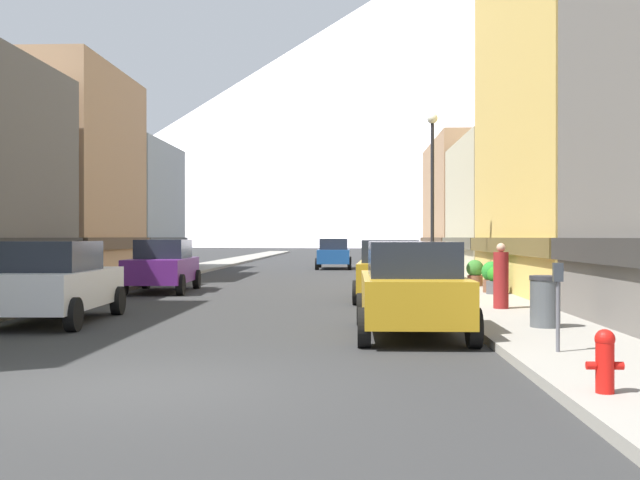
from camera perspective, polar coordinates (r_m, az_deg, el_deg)
ground_plane at (r=9.95m, az=-13.47°, el=-10.58°), size 400.00×400.00×0.00m
sidewalk_left at (r=45.33m, az=-8.95°, el=-2.05°), size 2.50×100.00×0.15m
sidewalk_right at (r=44.58m, az=7.01°, el=-2.09°), size 2.50×100.00×0.15m
storefront_left_2 at (r=36.13m, az=-21.07°, el=4.29°), size 8.66×8.85×9.21m
storefront_left_3 at (r=44.55m, az=-17.13°, el=2.18°), size 9.72×8.55×7.07m
storefront_right_2 at (r=36.42m, az=16.94°, el=2.03°), size 8.91×9.32×6.28m
storefront_right_3 at (r=47.51m, az=13.48°, el=2.39°), size 8.89×12.31×7.64m
car_left_0 at (r=17.65m, az=-19.14°, el=-2.93°), size 2.21×4.47×1.78m
car_left_1 at (r=26.71m, az=-11.64°, el=-1.86°), size 2.25×4.48×1.78m
car_right_0 at (r=14.58m, az=6.84°, el=-3.58°), size 2.06×4.40×1.78m
car_right_1 at (r=22.59m, az=5.25°, el=-2.24°), size 2.25×4.48×1.78m
car_driving_0 at (r=45.09m, az=1.04°, el=-1.02°), size 2.06×4.40×1.78m
fire_hydrant_near at (r=9.05m, az=20.44°, el=-8.30°), size 0.40×0.22×0.70m
parking_meter_near at (r=11.99m, az=17.29°, el=-3.86°), size 0.14×0.10×1.33m
trash_bin_right at (r=15.23m, az=16.41°, el=-4.39°), size 0.59×0.59×0.98m
potted_plant_0 at (r=27.51m, az=11.46°, el=-2.37°), size 0.61×0.61×0.92m
potted_plant_1 at (r=23.71m, az=12.93°, el=-2.97°), size 0.55×0.55×0.84m
potted_plant_2 at (r=24.33m, az=12.66°, el=-2.64°), size 0.63×0.63×0.96m
pedestrian_0 at (r=18.90m, az=13.32°, el=-2.81°), size 0.36×0.36×1.57m
pedestrian_2 at (r=27.06m, az=10.00°, el=-1.92°), size 0.36×0.36×1.55m
streetlamp_right at (r=25.87m, az=8.36°, el=4.91°), size 0.36×0.36×5.86m
mountain_backdrop at (r=274.29m, az=7.43°, el=9.82°), size 283.74×283.74×95.34m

